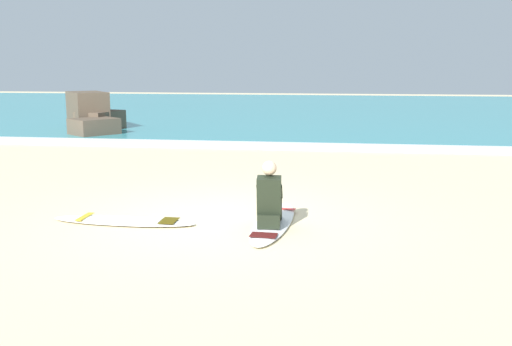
% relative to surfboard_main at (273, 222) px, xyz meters
% --- Properties ---
extents(ground_plane, '(80.00, 80.00, 0.00)m').
position_rel_surfboard_main_xyz_m(ground_plane, '(-0.88, 0.13, -0.04)').
color(ground_plane, beige).
extents(sea, '(80.00, 28.00, 0.10)m').
position_rel_surfboard_main_xyz_m(sea, '(-0.88, 21.80, 0.01)').
color(sea, teal).
rests_on(sea, ground).
extents(breaking_foam, '(80.00, 0.90, 0.11)m').
position_rel_surfboard_main_xyz_m(breaking_foam, '(-0.88, 8.10, 0.02)').
color(breaking_foam, white).
rests_on(breaking_foam, ground).
extents(surfboard_main, '(0.65, 2.51, 0.08)m').
position_rel_surfboard_main_xyz_m(surfboard_main, '(0.00, 0.00, 0.00)').
color(surfboard_main, white).
rests_on(surfboard_main, ground).
extents(surfer_seated, '(0.40, 0.72, 0.95)m').
position_rel_surfboard_main_xyz_m(surfer_seated, '(-0.03, -0.28, 0.40)').
color(surfer_seated, black).
rests_on(surfer_seated, surfboard_main).
extents(surfboard_spare_near, '(2.25, 0.58, 0.08)m').
position_rel_surfboard_main_xyz_m(surfboard_spare_near, '(-2.25, -0.25, 0.00)').
color(surfboard_spare_near, white).
rests_on(surfboard_spare_near, ground).
extents(rock_outcrop_distant, '(2.66, 3.27, 1.42)m').
position_rel_surfboard_main_xyz_m(rock_outcrop_distant, '(-7.62, 10.79, 0.51)').
color(rock_outcrop_distant, brown).
rests_on(rock_outcrop_distant, ground).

